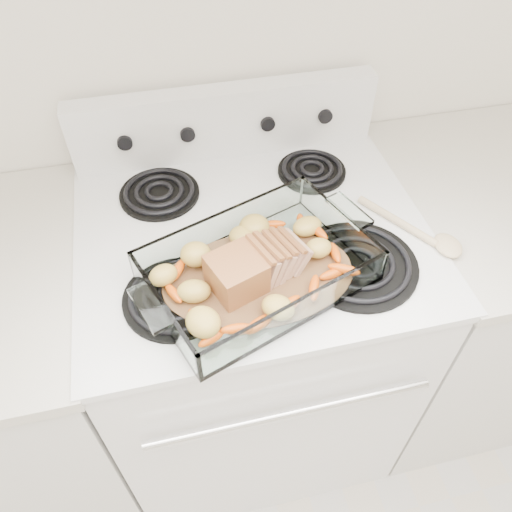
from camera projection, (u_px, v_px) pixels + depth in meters
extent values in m
cube|color=white|center=(253.00, 343.00, 1.47)|extent=(0.76, 0.65, 0.92)
cube|color=black|center=(281.00, 448.00, 1.27)|extent=(0.65, 0.02, 0.55)
cylinder|color=silver|center=(291.00, 413.00, 1.03)|extent=(0.61, 0.02, 0.02)
cube|color=white|center=(252.00, 231.00, 1.12)|extent=(0.78, 0.67, 0.02)
cube|color=white|center=(225.00, 122.00, 1.24)|extent=(0.76, 0.06, 0.18)
cylinder|color=black|center=(176.00, 298.00, 0.98)|extent=(0.21, 0.21, 0.01)
cylinder|color=black|center=(358.00, 265.00, 1.04)|extent=(0.25, 0.25, 0.01)
cylinder|color=black|center=(160.00, 194.00, 1.19)|extent=(0.19, 0.19, 0.01)
cylinder|color=black|center=(312.00, 171.00, 1.25)|extent=(0.17, 0.17, 0.01)
cylinder|color=black|center=(125.00, 142.00, 1.18)|extent=(0.04, 0.02, 0.04)
cylinder|color=black|center=(187.00, 134.00, 1.21)|extent=(0.04, 0.02, 0.04)
cylinder|color=black|center=(267.00, 123.00, 1.24)|extent=(0.04, 0.02, 0.04)
cylinder|color=black|center=(325.00, 116.00, 1.26)|extent=(0.04, 0.02, 0.04)
cube|color=silver|center=(18.00, 392.00, 1.37)|extent=(0.55, 0.65, 0.90)
cube|color=silver|center=(457.00, 304.00, 1.58)|extent=(0.55, 0.65, 0.90)
cube|color=white|center=(258.00, 278.00, 1.00)|extent=(0.42, 0.28, 0.01)
cube|color=white|center=(276.00, 320.00, 0.89)|extent=(0.42, 0.01, 0.07)
cube|color=white|center=(244.00, 219.00, 1.06)|extent=(0.42, 0.01, 0.07)
cube|color=white|center=(153.00, 283.00, 0.94)|extent=(0.01, 0.28, 0.07)
cube|color=white|center=(357.00, 247.00, 1.00)|extent=(0.01, 0.28, 0.07)
cylinder|color=brown|center=(258.00, 276.00, 1.00)|extent=(0.24, 0.24, 0.00)
cube|color=brown|center=(233.00, 268.00, 0.96)|extent=(0.10, 0.10, 0.08)
cube|color=tan|center=(261.00, 264.00, 0.97)|extent=(0.03, 0.09, 0.07)
cube|color=tan|center=(270.00, 263.00, 0.98)|extent=(0.04, 0.09, 0.07)
cube|color=tan|center=(279.00, 262.00, 0.98)|extent=(0.04, 0.09, 0.07)
cube|color=tan|center=(288.00, 261.00, 0.99)|extent=(0.04, 0.09, 0.06)
cube|color=tan|center=(296.00, 260.00, 0.99)|extent=(0.05, 0.08, 0.06)
ellipsoid|color=#DC3F00|center=(192.00, 318.00, 0.92)|extent=(0.06, 0.02, 0.02)
ellipsoid|color=#DC3F00|center=(325.00, 293.00, 0.96)|extent=(0.06, 0.02, 0.02)
ellipsoid|color=#DC3F00|center=(329.00, 253.00, 1.03)|extent=(0.06, 0.02, 0.02)
ellipsoid|color=#DC3F00|center=(178.00, 272.00, 1.00)|extent=(0.06, 0.02, 0.02)
ellipsoid|color=gold|center=(175.00, 254.00, 1.01)|extent=(0.06, 0.05, 0.05)
ellipsoid|color=gold|center=(258.00, 237.00, 1.04)|extent=(0.06, 0.05, 0.05)
ellipsoid|color=gold|center=(321.00, 266.00, 0.99)|extent=(0.06, 0.05, 0.05)
cylinder|color=#D8BD8C|center=(397.00, 221.00, 1.12)|extent=(0.12, 0.18, 0.02)
ellipsoid|color=#D8BD8C|center=(448.00, 245.00, 1.07)|extent=(0.06, 0.07, 0.02)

